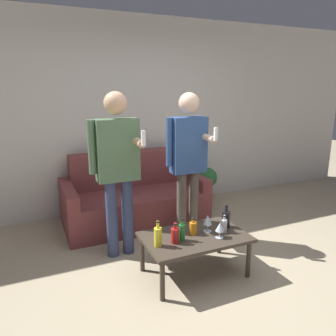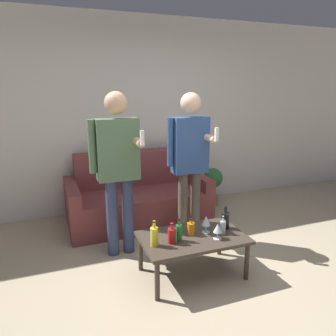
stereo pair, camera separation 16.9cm
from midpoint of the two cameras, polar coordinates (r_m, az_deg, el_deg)
name	(u,v)px [view 2 (the right image)]	position (r m, az deg, el deg)	size (l,w,h in m)	color
ground_plane	(211,288)	(3.16, 9.08, -19.95)	(16.00, 16.00, 0.00)	tan
wall_back	(139,116)	(4.73, -4.12, 9.10)	(8.00, 0.06, 2.70)	silver
couch	(137,197)	(4.40, -4.39, -5.12)	(1.80, 0.93, 0.89)	brown
coffee_table	(193,240)	(3.15, 5.88, -12.44)	(0.98, 0.60, 0.40)	#3D3328
bottle_orange	(172,235)	(2.97, 2.34, -11.62)	(0.07, 0.07, 0.19)	#B21E1E
bottle_green	(179,232)	(3.01, 3.55, -11.10)	(0.06, 0.06, 0.21)	#23752D
bottle_dark	(223,227)	(3.20, 11.02, -10.01)	(0.06, 0.06, 0.17)	silver
bottle_yellow	(225,220)	(3.31, 11.42, -8.83)	(0.08, 0.08, 0.23)	black
bottle_red	(154,236)	(2.91, -0.70, -11.77)	(0.07, 0.07, 0.23)	yellow
bottle_clear	(191,228)	(3.14, 5.60, -10.42)	(0.07, 0.07, 0.16)	orange
wine_glass_near	(218,228)	(3.07, 10.24, -10.34)	(0.08, 0.08, 0.15)	silver
wine_glass_far	(206,221)	(3.18, 8.19, -9.16)	(0.08, 0.08, 0.17)	silver
person_standing_left	(118,162)	(3.34, -7.35, 1.07)	(0.50, 0.44, 1.71)	navy
person_standing_right	(190,155)	(3.63, 5.12, 2.20)	(0.46, 0.43, 1.70)	brown
potted_plant	(213,182)	(4.97, 8.75, -2.35)	(0.30, 0.30, 0.57)	#936042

